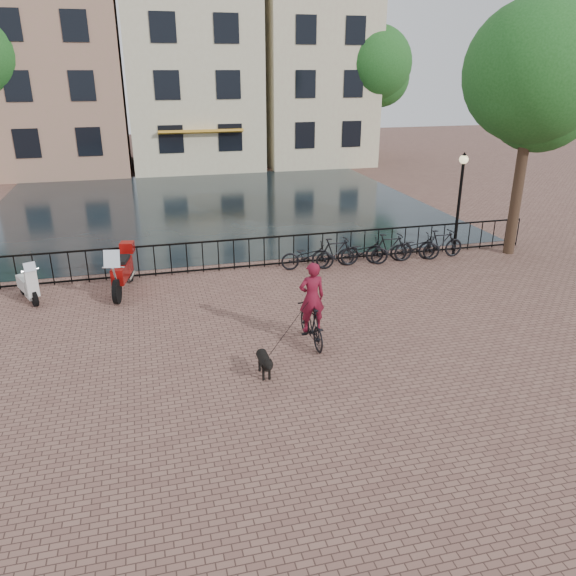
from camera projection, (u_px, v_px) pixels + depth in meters
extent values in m
plane|color=brown|center=(326.00, 397.00, 11.16)|extent=(100.00, 100.00, 0.00)
plane|color=black|center=(212.00, 205.00, 26.74)|extent=(20.00, 20.00, 0.00)
cube|color=black|center=(249.00, 239.00, 18.00)|extent=(20.00, 0.05, 0.05)
cube|color=black|center=(249.00, 266.00, 18.34)|extent=(20.00, 0.05, 0.05)
cube|color=#987758|center=(58.00, 70.00, 34.22)|extent=(7.50, 9.00, 12.00)
cube|color=#C5B995|center=(190.00, 78.00, 36.28)|extent=(8.00, 9.00, 11.00)
cube|color=orange|center=(201.00, 132.00, 33.11)|extent=(5.00, 0.60, 0.15)
cube|color=#C4AF92|center=(309.00, 66.00, 37.89)|extent=(7.00, 9.00, 12.50)
cylinder|color=black|center=(520.00, 173.00, 18.87)|extent=(0.36, 0.36, 5.60)
sphere|color=#1A4D19|center=(535.00, 72.00, 17.70)|extent=(4.48, 4.48, 4.48)
cylinder|color=black|center=(372.00, 119.00, 37.21)|extent=(0.36, 0.36, 5.95)
sphere|color=#1A4D19|center=(375.00, 63.00, 35.96)|extent=(4.76, 4.76, 4.76)
cylinder|color=black|center=(458.00, 210.00, 19.11)|extent=(0.10, 0.10, 3.20)
sphere|color=beige|center=(464.00, 159.00, 18.49)|extent=(0.30, 0.30, 0.30)
imported|color=black|center=(311.00, 323.00, 13.19)|extent=(0.53, 1.74, 1.04)
imported|color=maroon|center=(312.00, 290.00, 12.88)|extent=(0.75, 0.50, 2.03)
imported|color=black|center=(308.00, 256.00, 18.08)|extent=(1.79, 0.86, 0.90)
imported|color=black|center=(335.00, 252.00, 18.29)|extent=(1.69, 0.56, 1.00)
imported|color=black|center=(363.00, 252.00, 18.53)|extent=(1.79, 0.85, 0.90)
imported|color=black|center=(389.00, 248.00, 18.74)|extent=(1.68, 0.53, 1.00)
imported|color=black|center=(415.00, 247.00, 18.98)|extent=(1.78, 0.84, 0.90)
imported|color=black|center=(441.00, 244.00, 19.18)|extent=(1.67, 0.51, 1.00)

